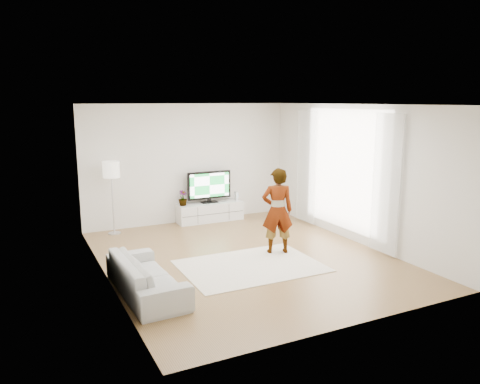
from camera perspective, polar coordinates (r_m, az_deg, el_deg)
name	(u,v)px	position (r m, az deg, el deg)	size (l,w,h in m)	color
floor	(245,257)	(8.78, 0.66, -7.99)	(6.00, 6.00, 0.00)	olive
ceiling	(246,105)	(8.29, 0.71, 10.61)	(6.00, 6.00, 0.00)	white
wall_left	(104,196)	(7.64, -16.27, -0.45)	(0.02, 6.00, 2.80)	silver
wall_right	(355,174)	(9.80, 13.85, 2.15)	(0.02, 6.00, 2.80)	silver
wall_back	(188,164)	(11.15, -6.31, 3.47)	(5.00, 0.02, 2.80)	silver
wall_front	(355,222)	(5.96, 13.86, -3.52)	(5.00, 0.02, 2.80)	silver
window	(345,170)	(10.00, 12.68, 2.67)	(0.01, 2.60, 2.50)	white
curtain_near	(386,185)	(9.00, 17.42, 0.87)	(0.04, 0.70, 2.60)	white
curtain_far	(306,167)	(11.00, 8.10, 3.06)	(0.04, 0.70, 2.60)	white
media_console	(210,212)	(11.31, -3.68, -2.44)	(1.61, 0.46, 0.45)	silver
television	(209,186)	(11.20, -3.77, 0.77)	(1.09, 0.21, 0.76)	black
game_console	(236,196)	(11.51, -0.47, -0.46)	(0.07, 0.16, 0.22)	white
potted_plant	(183,198)	(10.98, -7.00, -0.73)	(0.20, 0.20, 0.36)	#3F7238
rug	(251,266)	(8.34, 1.31, -8.99)	(2.41, 1.73, 0.01)	#F3E7CF
player	(277,211)	(8.85, 4.58, -2.28)	(0.59, 0.39, 1.63)	#334772
sofa	(146,276)	(7.28, -11.35, -9.95)	(1.94, 0.76, 0.57)	#ADADA8
floor_lamp	(111,173)	(10.37, -15.42, 2.27)	(0.35, 0.35, 1.59)	silver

